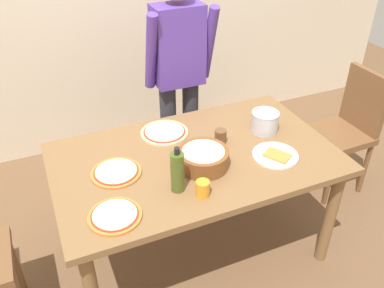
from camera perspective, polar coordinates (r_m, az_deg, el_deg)
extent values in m
plane|color=brown|center=(2.81, 0.42, -14.39)|extent=(8.00, 8.00, 0.00)
cube|color=brown|center=(2.31, 0.49, -2.08)|extent=(1.60, 0.96, 0.04)
cylinder|color=brown|center=(2.63, 18.89, -9.74)|extent=(0.07, 0.07, 0.72)
cylinder|color=brown|center=(2.73, -17.17, -7.43)|extent=(0.07, 0.07, 0.72)
cylinder|color=brown|center=(3.11, 9.68, -0.65)|extent=(0.07, 0.07, 0.72)
cylinder|color=#2D2D38|center=(3.11, -3.28, 1.27)|extent=(0.12, 0.12, 0.85)
cylinder|color=#2D2D38|center=(3.16, -0.22, 1.97)|extent=(0.12, 0.12, 0.85)
cube|color=#56389E|center=(2.82, -1.98, 13.73)|extent=(0.34, 0.20, 0.55)
cylinder|color=#56389E|center=(2.71, -5.81, 12.73)|extent=(0.07, 0.21, 0.55)
cylinder|color=#56389E|center=(2.86, 2.43, 13.98)|extent=(0.07, 0.21, 0.55)
cylinder|color=brown|center=(2.63, -23.62, -15.21)|extent=(0.04, 0.04, 0.45)
cube|color=brown|center=(3.20, 19.97, 1.22)|extent=(0.41, 0.41, 0.05)
cube|color=brown|center=(3.21, 23.21, 5.67)|extent=(0.05, 0.38, 0.45)
cylinder|color=brown|center=(3.34, 15.10, -1.59)|extent=(0.04, 0.04, 0.45)
cylinder|color=brown|center=(3.14, 18.80, -4.84)|extent=(0.04, 0.04, 0.45)
cylinder|color=brown|center=(3.54, 19.45, -0.23)|extent=(0.04, 0.04, 0.45)
cylinder|color=brown|center=(3.35, 23.18, -3.19)|extent=(0.04, 0.04, 0.45)
cylinder|color=beige|center=(2.50, -3.91, 1.61)|extent=(0.29, 0.29, 0.01)
cylinder|color=#B22D1E|center=(2.49, -3.92, 1.77)|extent=(0.26, 0.26, 0.00)
cylinder|color=beige|center=(2.49, -3.92, 1.85)|extent=(0.24, 0.24, 0.00)
cylinder|color=#C67A33|center=(2.20, -10.65, -3.99)|extent=(0.27, 0.27, 0.01)
cylinder|color=#B22D1E|center=(2.20, -10.67, -3.82)|extent=(0.24, 0.24, 0.00)
cylinder|color=beige|center=(2.19, -10.68, -3.74)|extent=(0.22, 0.22, 0.00)
cylinder|color=#C67A33|center=(1.95, -10.82, -9.95)|extent=(0.25, 0.25, 0.01)
cylinder|color=#B22D1E|center=(1.94, -10.84, -9.77)|extent=(0.22, 0.22, 0.00)
cylinder|color=beige|center=(1.94, -10.86, -9.69)|extent=(0.21, 0.21, 0.00)
cylinder|color=white|center=(2.34, 11.66, -1.56)|extent=(0.26, 0.26, 0.01)
cube|color=#CC8438|center=(2.32, 11.96, -1.58)|extent=(0.16, 0.17, 0.01)
cylinder|color=brown|center=(2.19, 1.51, -2.07)|extent=(0.28, 0.28, 0.10)
ellipsoid|color=beige|center=(2.17, 1.53, -1.22)|extent=(0.25, 0.25, 0.05)
cylinder|color=#47561E|center=(2.00, -2.07, -4.00)|extent=(0.07, 0.07, 0.22)
cylinder|color=black|center=(1.92, -2.14, -0.99)|extent=(0.03, 0.03, 0.04)
cylinder|color=#B7B7BC|center=(2.53, 10.22, 3.05)|extent=(0.17, 0.17, 0.12)
torus|color=#A5A5AD|center=(2.50, 10.36, 4.31)|extent=(0.17, 0.17, 0.01)
cylinder|color=orange|center=(2.01, 1.53, -6.30)|extent=(0.07, 0.07, 0.08)
cylinder|color=brown|center=(2.39, 4.04, 1.07)|extent=(0.07, 0.07, 0.08)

